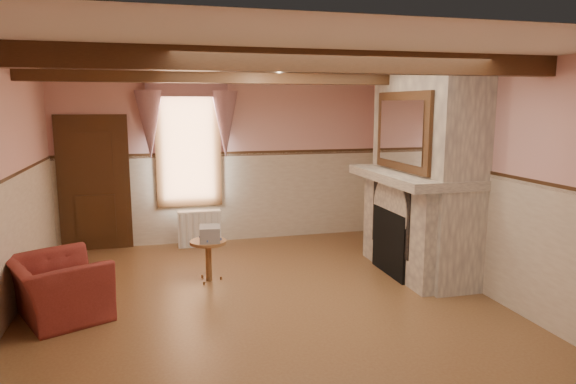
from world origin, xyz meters
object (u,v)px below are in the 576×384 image
object	(u,v)px
bowl	(416,170)
mantel_clock	(387,159)
oil_lamp	(403,159)
side_table	(209,261)
armchair	(58,288)
radiator	(199,229)

from	to	relation	value
bowl	mantel_clock	world-z (taller)	mantel_clock
oil_lamp	side_table	bearing A→B (deg)	178.80
armchair	side_table	bearing A→B (deg)	-90.00
side_table	mantel_clock	bearing A→B (deg)	9.29
armchair	radiator	xyz separation A→B (m)	(1.75, 2.55, -0.04)
armchair	side_table	xyz separation A→B (m)	(1.72, 0.80, -0.06)
armchair	bowl	distance (m)	4.63
radiator	oil_lamp	size ratio (longest dim) A/B	2.50
armchair	bowl	world-z (taller)	bowl
armchair	radiator	size ratio (longest dim) A/B	1.49
armchair	oil_lamp	size ratio (longest dim) A/B	3.72
side_table	bowl	distance (m)	3.04
radiator	mantel_clock	xyz separation A→B (m)	(2.73, -1.30, 1.22)
armchair	mantel_clock	distance (m)	4.80
bowl	armchair	bearing A→B (deg)	-175.55
mantel_clock	oil_lamp	bearing A→B (deg)	-90.00
armchair	oil_lamp	world-z (taller)	oil_lamp
armchair	radiator	world-z (taller)	armchair
oil_lamp	radiator	bearing A→B (deg)	146.50
side_table	bowl	bearing A→B (deg)	-9.27
oil_lamp	bowl	bearing A→B (deg)	-90.00
radiator	oil_lamp	bearing A→B (deg)	-31.88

